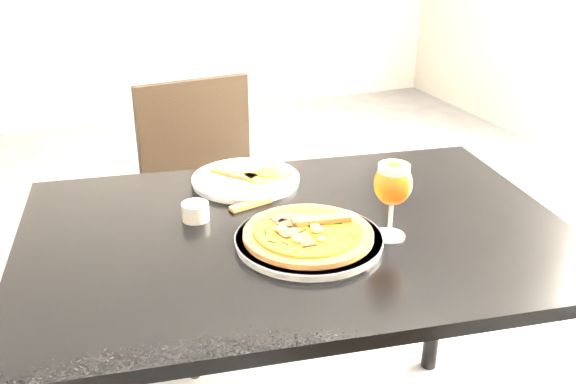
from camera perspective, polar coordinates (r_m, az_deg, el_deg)
name	(u,v)px	position (r m, az deg, el deg)	size (l,w,h in m)	color
dining_table	(296,264)	(1.46, 0.76, -6.41)	(1.31, 0.98, 0.75)	black
chair_far	(210,204)	(2.16, -6.93, -1.09)	(0.44, 0.44, 0.88)	black
plate_main	(309,240)	(1.35, 1.87, -4.27)	(0.31, 0.31, 0.02)	white
pizza	(309,233)	(1.34, 1.85, -3.63)	(0.27, 0.27, 0.03)	brown
plate_second	(246,180)	(1.65, -3.77, 1.11)	(0.27, 0.27, 0.01)	white
crust_scraps	(256,174)	(1.64, -2.83, 1.57)	(0.19, 0.15, 0.02)	brown
loose_crust	(251,204)	(1.52, -3.34, -1.10)	(0.11, 0.02, 0.01)	brown
sauce_cup	(195,211)	(1.46, -8.24, -1.66)	(0.06, 0.06, 0.04)	beige
beer_glass	(393,184)	(1.35, 9.31, 0.68)	(0.08, 0.08, 0.17)	silver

